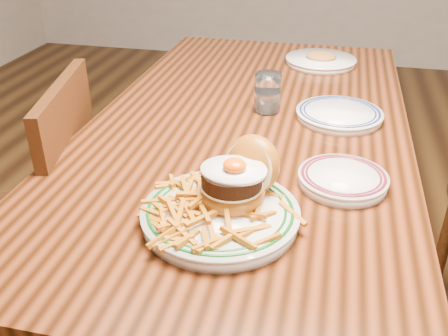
% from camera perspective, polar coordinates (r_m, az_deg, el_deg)
% --- Properties ---
extents(floor, '(6.00, 6.00, 0.00)m').
position_cam_1_polar(floor, '(1.82, 2.26, -16.76)').
color(floor, black).
rests_on(floor, ground).
extents(table, '(0.85, 1.60, 0.75)m').
position_cam_1_polar(table, '(1.41, 2.78, 2.11)').
color(table, black).
rests_on(table, floor).
extents(chair_left, '(0.50, 0.50, 0.89)m').
position_cam_1_polar(chair_left, '(1.53, -20.21, -5.78)').
color(chair_left, '#42240D').
rests_on(chair_left, floor).
extents(main_plate, '(0.30, 0.32, 0.15)m').
position_cam_1_polar(main_plate, '(0.95, 0.23, -3.75)').
color(main_plate, silver).
rests_on(main_plate, table).
extents(side_plate, '(0.19, 0.19, 0.03)m').
position_cam_1_polar(side_plate, '(1.10, 13.43, -1.17)').
color(side_plate, silver).
rests_on(side_plate, table).
extents(rear_plate, '(0.24, 0.24, 0.03)m').
position_cam_1_polar(rear_plate, '(1.42, 13.04, 6.03)').
color(rear_plate, silver).
rests_on(rear_plate, table).
extents(water_glass, '(0.07, 0.07, 0.11)m').
position_cam_1_polar(water_glass, '(1.42, 5.00, 8.31)').
color(water_glass, white).
rests_on(water_glass, table).
extents(far_plate, '(0.25, 0.25, 0.05)m').
position_cam_1_polar(far_plate, '(1.87, 11.00, 11.99)').
color(far_plate, silver).
rests_on(far_plate, table).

